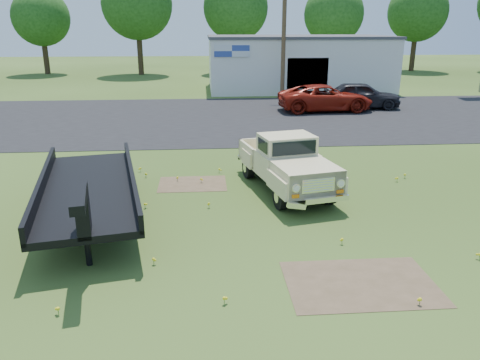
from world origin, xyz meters
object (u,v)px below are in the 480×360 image
(vintage_pickup_truck, at_px, (286,163))
(dark_sedan, at_px, (361,95))
(flatbed_trailer, at_px, (88,184))
(red_pickup, at_px, (325,98))

(vintage_pickup_truck, xyz_separation_m, dark_sedan, (7.26, 14.68, -0.09))
(vintage_pickup_truck, xyz_separation_m, flatbed_trailer, (-5.61, -1.86, 0.09))
(red_pickup, height_order, dark_sedan, dark_sedan)
(dark_sedan, bearing_deg, vintage_pickup_truck, 162.48)
(flatbed_trailer, relative_size, dark_sedan, 1.52)
(flatbed_trailer, height_order, dark_sedan, flatbed_trailer)
(flatbed_trailer, bearing_deg, red_pickup, 45.28)
(vintage_pickup_truck, bearing_deg, dark_sedan, 51.41)
(vintage_pickup_truck, relative_size, flatbed_trailer, 0.68)
(red_pickup, distance_m, dark_sedan, 2.61)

